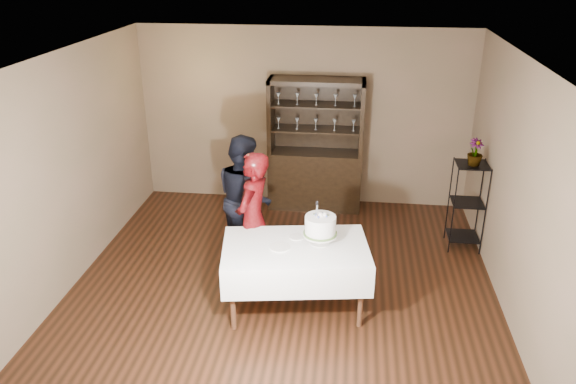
# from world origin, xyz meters

# --- Properties ---
(floor) EXTENTS (5.00, 5.00, 0.00)m
(floor) POSITION_xyz_m (0.00, 0.00, 0.00)
(floor) COLOR black
(floor) RESTS_ON ground
(ceiling) EXTENTS (5.00, 5.00, 0.00)m
(ceiling) POSITION_xyz_m (0.00, 0.00, 2.70)
(ceiling) COLOR white
(ceiling) RESTS_ON back_wall
(back_wall) EXTENTS (5.00, 0.02, 2.70)m
(back_wall) POSITION_xyz_m (0.00, 2.50, 1.35)
(back_wall) COLOR brown
(back_wall) RESTS_ON floor
(wall_left) EXTENTS (0.02, 5.00, 2.70)m
(wall_left) POSITION_xyz_m (-2.50, 0.00, 1.35)
(wall_left) COLOR brown
(wall_left) RESTS_ON floor
(wall_right) EXTENTS (0.02, 5.00, 2.70)m
(wall_right) POSITION_xyz_m (2.50, 0.00, 1.35)
(wall_right) COLOR brown
(wall_right) RESTS_ON floor
(china_hutch) EXTENTS (1.40, 0.48, 2.00)m
(china_hutch) POSITION_xyz_m (0.20, 2.25, 0.66)
(china_hutch) COLOR black
(china_hutch) RESTS_ON floor
(plant_etagere) EXTENTS (0.42, 0.42, 1.20)m
(plant_etagere) POSITION_xyz_m (2.28, 1.20, 0.65)
(plant_etagere) COLOR black
(plant_etagere) RESTS_ON floor
(cake_table) EXTENTS (1.69, 1.19, 0.78)m
(cake_table) POSITION_xyz_m (0.19, -0.47, 0.60)
(cake_table) COLOR white
(cake_table) RESTS_ON floor
(woman) EXTENTS (0.53, 0.68, 1.65)m
(woman) POSITION_xyz_m (-0.36, 0.03, 0.82)
(woman) COLOR #340404
(woman) RESTS_ON floor
(man) EXTENTS (0.95, 1.01, 1.64)m
(man) POSITION_xyz_m (-0.58, 0.64, 0.82)
(man) COLOR black
(man) RESTS_ON floor
(cake) EXTENTS (0.42, 0.42, 0.51)m
(cake) POSITION_xyz_m (0.45, -0.38, 0.99)
(cake) COLOR white
(cake) RESTS_ON cake_table
(plate_near) EXTENTS (0.26, 0.26, 0.01)m
(plate_near) POSITION_xyz_m (0.03, -0.52, 0.79)
(plate_near) COLOR white
(plate_near) RESTS_ON cake_table
(plate_far) EXTENTS (0.20, 0.20, 0.01)m
(plate_far) POSITION_xyz_m (0.18, -0.28, 0.79)
(plate_far) COLOR white
(plate_far) RESTS_ON cake_table
(potted_plant) EXTENTS (0.26, 0.26, 0.35)m
(potted_plant) POSITION_xyz_m (2.28, 1.16, 1.36)
(potted_plant) COLOR #517337
(potted_plant) RESTS_ON plant_etagere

